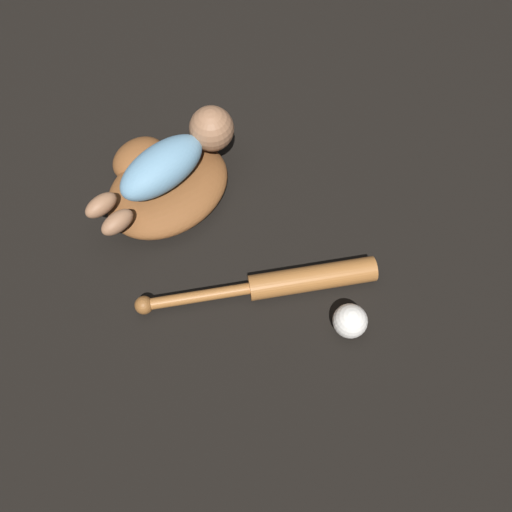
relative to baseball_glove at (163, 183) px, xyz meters
name	(u,v)px	position (x,y,z in m)	size (l,w,h in m)	color
ground_plane	(173,176)	(0.04, 0.03, -0.04)	(6.00, 6.00, 0.00)	black
baseball_glove	(163,183)	(0.00, 0.00, 0.00)	(0.34, 0.31, 0.08)	brown
baby_figure	(174,158)	(0.04, -0.01, 0.09)	(0.40, 0.15, 0.10)	#6693B2
baseball_bat	(287,282)	(0.09, -0.38, -0.01)	(0.50, 0.27, 0.06)	#9E602D
baseball	(350,321)	(0.14, -0.53, 0.00)	(0.07, 0.07, 0.07)	white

